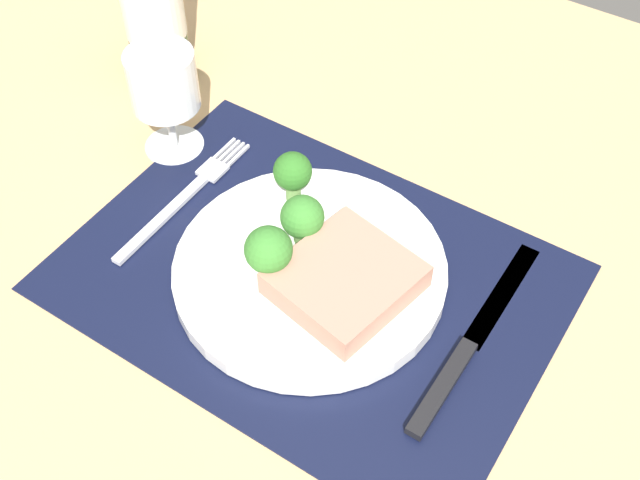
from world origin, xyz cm
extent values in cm
cube|color=tan|center=(0.00, 0.00, -1.50)|extent=(140.00, 110.00, 3.00)
cube|color=black|center=(0.00, 0.00, 0.15)|extent=(43.29, 31.25, 0.30)
cylinder|color=white|center=(0.00, 0.00, 1.10)|extent=(24.48, 24.48, 1.60)
cube|color=tan|center=(4.02, -0.55, 3.18)|extent=(12.12, 12.72, 2.56)
cylinder|color=#5B8942|center=(-2.19, 2.15, 2.58)|extent=(1.68, 1.68, 1.36)
sphere|color=#387A2D|center=(-2.19, 2.15, 4.95)|extent=(3.97, 3.97, 3.97)
cylinder|color=#6B994C|center=(-5.79, 5.94, 2.95)|extent=(1.43, 1.43, 2.09)
sphere|color=#2D6B23|center=(-5.79, 5.94, 5.54)|extent=(3.64, 3.64, 3.64)
cylinder|color=#6B994C|center=(-2.31, -2.79, 2.71)|extent=(1.57, 1.57, 1.63)
sphere|color=#387A2D|center=(-2.31, -2.79, 5.31)|extent=(4.19, 4.19, 4.19)
cube|color=silver|center=(-15.62, -2.00, 0.55)|extent=(1.00, 13.00, 0.50)
cube|color=silver|center=(-15.62, 5.80, 0.55)|extent=(2.40, 2.60, 0.40)
cube|color=silver|center=(-16.52, 8.90, 0.55)|extent=(0.30, 3.60, 0.35)
cube|color=silver|center=(-15.92, 8.90, 0.55)|extent=(0.30, 3.60, 0.35)
cube|color=silver|center=(-15.32, 8.90, 0.55)|extent=(0.30, 3.60, 0.35)
cube|color=silver|center=(-14.72, 8.90, 0.55)|extent=(0.30, 3.60, 0.35)
cube|color=black|center=(15.36, -3.90, 0.70)|extent=(1.40, 10.00, 0.80)
cube|color=silver|center=(15.36, 7.60, 0.45)|extent=(1.80, 13.00, 0.30)
cylinder|color=#143819|center=(-30.99, 16.26, 9.06)|extent=(6.55, 6.55, 18.13)
cylinder|color=silver|center=(-30.99, 16.26, 8.16)|extent=(6.69, 6.69, 6.34)
cylinder|color=silver|center=(-21.55, 6.89, 0.20)|extent=(6.15, 6.15, 0.40)
cylinder|color=silver|center=(-21.55, 6.89, 3.00)|extent=(0.80, 0.80, 5.20)
cylinder|color=silver|center=(-21.55, 6.89, 8.58)|extent=(6.78, 6.78, 5.96)
cylinder|color=#560C19|center=(-21.55, 6.89, 6.72)|extent=(5.97, 5.97, 2.24)
camera|label=1|loc=(25.08, -36.89, 57.28)|focal=45.06mm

